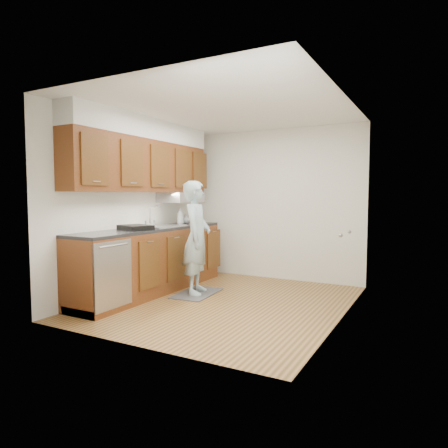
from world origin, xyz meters
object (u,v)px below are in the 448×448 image
object	(u,v)px
soap_bottle_c	(186,219)
soda_can	(192,221)
soap_bottle_a	(180,216)
soap_bottle_b	(194,218)
person	(197,230)
dish_rack	(135,227)

from	to	relation	value
soap_bottle_c	soda_can	world-z (taller)	soap_bottle_c
soap_bottle_a	soap_bottle_b	xyz separation A→B (m)	(0.19, 0.13, -0.03)
person	soap_bottle_c	xyz separation A→B (m)	(-0.68, 0.75, 0.10)
soap_bottle_c	soda_can	size ratio (longest dim) A/B	1.22
soap_bottle_b	dish_rack	size ratio (longest dim) A/B	0.51
person	dish_rack	bearing A→B (deg)	116.24
soap_bottle_b	soda_can	world-z (taller)	soap_bottle_b
soap_bottle_a	soap_bottle_b	distance (m)	0.23
soda_can	person	bearing A→B (deg)	-51.81
soap_bottle_b	dish_rack	distance (m)	1.30
person	soap_bottle_b	distance (m)	0.86
soap_bottle_b	soda_can	xyz separation A→B (m)	(0.10, -0.21, -0.04)
soap_bottle_b	soda_can	bearing A→B (deg)	-64.45
soap_bottle_b	person	bearing A→B (deg)	-55.23
soap_bottle_c	dish_rack	distance (m)	1.35
soap_bottle_a	dish_rack	bearing A→B (deg)	-86.50
person	soap_bottle_b	xyz separation A→B (m)	(-0.48, 0.70, 0.13)
person	soap_bottle_c	bearing A→B (deg)	23.28
soap_bottle_a	soap_bottle_c	bearing A→B (deg)	93.07
person	soap_bottle_b	size ratio (longest dim) A/B	8.63
soap_bottle_a	dish_rack	world-z (taller)	soap_bottle_a
dish_rack	soap_bottle_a	bearing A→B (deg)	112.66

